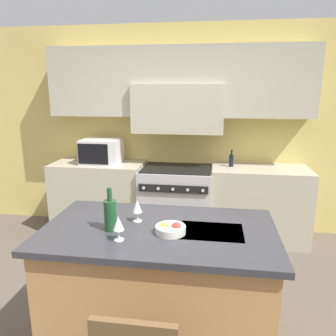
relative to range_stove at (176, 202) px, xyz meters
The scene contains 11 objects.
ground_plane 1.87m from the range_stove, 90.00° to the right, with size 10.00×10.00×0.00m, color brown.
back_cabinetry 1.16m from the range_stove, 90.00° to the left, with size 10.00×0.46×2.70m.
back_counter 0.03m from the range_stove, 90.00° to the left, with size 3.28×0.62×0.94m.
range_stove is the anchor object (origin of this frame).
microwave 1.18m from the range_stove, behind, with size 0.50×0.41×0.31m.
kitchen_island 1.87m from the range_stove, 87.05° to the right, with size 1.67×0.95×0.92m.
wine_bottle 2.05m from the range_stove, 96.78° to the right, with size 0.09×0.09×0.31m.
wine_glass_near 2.18m from the range_stove, 93.53° to the right, with size 0.07×0.07×0.17m.
wine_glass_far 1.87m from the range_stove, 92.68° to the right, with size 0.07×0.07×0.17m.
fruit_bowl 2.01m from the range_stove, 84.34° to the right, with size 0.21×0.21×0.08m.
oil_bottle_on_counter 0.89m from the range_stove, ahead, with size 0.05×0.05×0.21m.
Camera 1 is at (0.48, -2.20, 1.90)m, focal length 35.00 mm.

